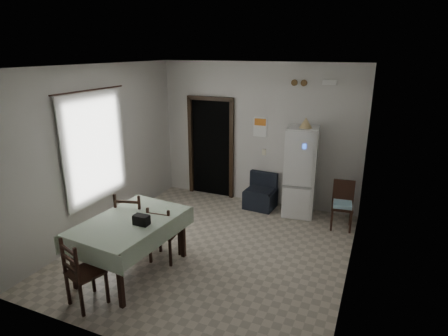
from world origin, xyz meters
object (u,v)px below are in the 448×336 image
dining_table (132,246)px  dining_chair_near_head (85,271)px  fridge (301,172)px  corner_chair (342,206)px  navy_seat (260,191)px  dining_chair_far_left (134,221)px  dining_chair_far_right (164,232)px

dining_table → dining_chair_near_head: (-0.08, -0.83, 0.06)m
fridge → corner_chair: fridge is taller
navy_seat → corner_chair: (1.64, -0.30, 0.08)m
dining_table → dining_chair_far_left: (-0.32, 0.50, 0.11)m
navy_seat → dining_chair_far_left: 2.79m
dining_chair_far_right → dining_chair_near_head: dining_chair_near_head is taller
fridge → corner_chair: (0.84, -0.30, -0.44)m
dining_chair_far_left → dining_chair_far_right: bearing=163.9°
dining_chair_near_head → dining_table: bearing=-77.2°
dining_chair_far_left → dining_chair_near_head: size_ratio=1.11×
dining_chair_far_right → dining_chair_near_head: (-0.33, -1.32, 0.02)m
fridge → dining_table: size_ratio=1.10×
corner_chair → dining_table: size_ratio=0.55×
corner_chair → dining_chair_far_right: bearing=-143.9°
dining_table → dining_chair_near_head: 0.84m
fridge → dining_chair_far_right: bearing=-128.4°
fridge → dining_table: fridge is taller
navy_seat → dining_chair_far_right: bearing=-102.6°
fridge → dining_table: 3.48m
corner_chair → fridge: bearing=154.0°
fridge → dining_table: (-1.78, -2.95, -0.46)m
corner_chair → dining_chair_far_left: bearing=-150.1°
dining_chair_far_left → dining_chair_near_head: (0.24, -1.33, -0.05)m
dining_table → dining_chair_near_head: dining_chair_near_head is taller
navy_seat → dining_table: bearing=-104.4°
corner_chair → dining_chair_near_head: size_ratio=0.92×
navy_seat → dining_table: dining_table is taller
fridge → dining_chair_near_head: 4.24m
navy_seat → dining_chair_far_left: bearing=-114.0°
dining_chair_far_right → dining_table: bearing=56.8°
fridge → dining_chair_far_right: 2.94m
fridge → dining_chair_far_left: 3.25m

